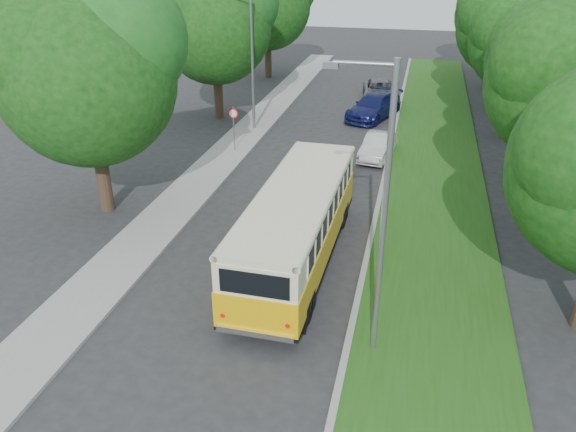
% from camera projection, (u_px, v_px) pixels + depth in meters
% --- Properties ---
extents(ground, '(120.00, 120.00, 0.00)m').
position_uv_depth(ground, '(251.00, 283.00, 18.71)').
color(ground, '#29292C').
rests_on(ground, ground).
extents(curb, '(0.20, 70.00, 0.15)m').
position_uv_depth(curb, '(374.00, 225.00, 22.29)').
color(curb, gray).
rests_on(curb, ground).
extents(grass_verge, '(4.50, 70.00, 0.13)m').
position_uv_depth(grass_verge, '(434.00, 232.00, 21.81)').
color(grass_verge, '#235015').
rests_on(grass_verge, ground).
extents(sidewalk, '(2.20, 70.00, 0.12)m').
position_uv_depth(sidewalk, '(177.00, 205.00, 24.04)').
color(sidewalk, gray).
rests_on(sidewalk, ground).
extents(treeline, '(24.27, 41.91, 9.46)m').
position_uv_depth(treeline, '(396.00, 26.00, 31.11)').
color(treeline, '#332319').
rests_on(treeline, ground).
extents(lamppost_near, '(1.71, 0.16, 8.00)m').
position_uv_depth(lamppost_near, '(381.00, 209.00, 13.72)').
color(lamppost_near, gray).
rests_on(lamppost_near, ground).
extents(lamppost_far, '(1.71, 0.16, 7.50)m').
position_uv_depth(lamppost_far, '(251.00, 60.00, 31.80)').
color(lamppost_far, gray).
rests_on(lamppost_far, ground).
extents(warning_sign, '(0.56, 0.10, 2.50)m').
position_uv_depth(warning_sign, '(233.00, 121.00, 29.32)').
color(warning_sign, gray).
rests_on(warning_sign, ground).
extents(vintage_bus, '(2.70, 9.82, 2.90)m').
position_uv_depth(vintage_bus, '(297.00, 227.00, 19.19)').
color(vintage_bus, '#FFBD08').
rests_on(vintage_bus, ground).
extents(car_silver, '(1.85, 4.41, 1.49)m').
position_uv_depth(car_silver, '(331.00, 167.00, 26.14)').
color(car_silver, '#BCBDC1').
rests_on(car_silver, ground).
extents(car_white, '(1.81, 3.90, 1.24)m').
position_uv_depth(car_white, '(378.00, 146.00, 29.11)').
color(car_white, silver).
rests_on(car_white, ground).
extents(car_blue, '(3.68, 5.49, 1.48)m').
position_uv_depth(car_blue, '(374.00, 107.00, 35.51)').
color(car_blue, navy).
rests_on(car_blue, ground).
extents(car_grey, '(2.88, 5.16, 1.36)m').
position_uv_depth(car_grey, '(380.00, 91.00, 39.42)').
color(car_grey, slate).
rests_on(car_grey, ground).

